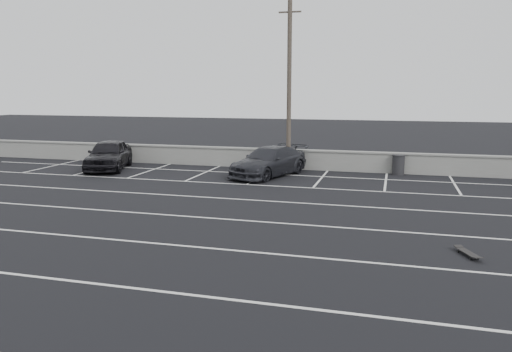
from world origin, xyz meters
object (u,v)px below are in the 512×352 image
(car_left, at_px, (109,154))
(utility_pole, at_px, (289,87))
(car_right, at_px, (269,161))
(skateboard, at_px, (468,253))
(trash_bin, at_px, (398,165))

(car_left, distance_m, utility_pole, 10.19)
(car_right, distance_m, utility_pole, 4.04)
(car_left, bearing_deg, skateboard, -49.85)
(utility_pole, distance_m, trash_bin, 6.73)
(car_left, xyz_separation_m, car_right, (8.73, 0.28, -0.08))
(trash_bin, bearing_deg, car_left, -171.09)
(skateboard, bearing_deg, trash_bin, 74.29)
(car_left, bearing_deg, utility_pole, -6.88)
(trash_bin, distance_m, skateboard, 12.54)
(car_left, relative_size, utility_pole, 0.54)
(utility_pole, xyz_separation_m, trash_bin, (5.52, 0.40, -3.83))
(trash_bin, bearing_deg, skateboard, -82.20)
(car_right, relative_size, trash_bin, 4.89)
(car_right, bearing_deg, car_left, -158.36)
(utility_pole, bearing_deg, skateboard, -58.98)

